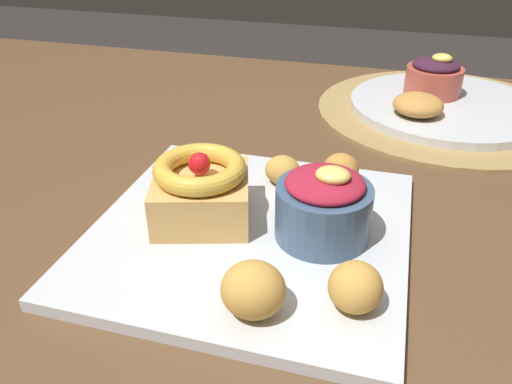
% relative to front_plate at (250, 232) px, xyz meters
% --- Properties ---
extents(dining_table, '(1.57, 0.93, 0.73)m').
position_rel_front_plate_xyz_m(dining_table, '(0.02, 0.13, -0.09)').
color(dining_table, brown).
rests_on(dining_table, ground_plane).
extents(woven_placemat, '(0.39, 0.39, 0.00)m').
position_rel_front_plate_xyz_m(woven_placemat, '(0.20, 0.39, -0.00)').
color(woven_placemat, '#997A47').
rests_on(woven_placemat, dining_table).
extents(front_plate, '(0.30, 0.30, 0.01)m').
position_rel_front_plate_xyz_m(front_plate, '(0.00, 0.00, 0.00)').
color(front_plate, silver).
rests_on(front_plate, dining_table).
extents(cake_slice, '(0.11, 0.11, 0.07)m').
position_rel_front_plate_xyz_m(cake_slice, '(-0.05, 0.00, 0.04)').
color(cake_slice, tan).
rests_on(cake_slice, front_plate).
extents(berry_ramekin, '(0.09, 0.09, 0.08)m').
position_rel_front_plate_xyz_m(berry_ramekin, '(0.07, 0.00, 0.04)').
color(berry_ramekin, '#3D5675').
rests_on(berry_ramekin, front_plate).
extents(fritter_front, '(0.04, 0.04, 0.04)m').
position_rel_front_plate_xyz_m(fritter_front, '(0.11, -0.08, 0.03)').
color(fritter_front, gold).
rests_on(fritter_front, front_plate).
extents(fritter_middle, '(0.04, 0.04, 0.03)m').
position_rel_front_plate_xyz_m(fritter_middle, '(0.01, 0.09, 0.02)').
color(fritter_middle, gold).
rests_on(fritter_middle, front_plate).
extents(fritter_back, '(0.04, 0.04, 0.04)m').
position_rel_front_plate_xyz_m(fritter_back, '(0.07, 0.11, 0.02)').
color(fritter_back, '#BC7F38').
rests_on(fritter_back, front_plate).
extents(fritter_extra, '(0.05, 0.05, 0.04)m').
position_rel_front_plate_xyz_m(fritter_extra, '(0.03, -0.11, 0.03)').
color(fritter_extra, gold).
rests_on(fritter_extra, front_plate).
extents(back_plate, '(0.29, 0.29, 0.01)m').
position_rel_front_plate_xyz_m(back_plate, '(0.20, 0.39, 0.01)').
color(back_plate, silver).
rests_on(back_plate, woven_placemat).
extents(back_ramekin, '(0.09, 0.09, 0.07)m').
position_rel_front_plate_xyz_m(back_ramekin, '(0.17, 0.42, 0.04)').
color(back_ramekin, '#B24C3D').
rests_on(back_ramekin, back_plate).
extents(back_pastry, '(0.07, 0.07, 0.03)m').
position_rel_front_plate_xyz_m(back_pastry, '(0.15, 0.33, 0.03)').
color(back_pastry, '#B77F3D').
rests_on(back_pastry, back_plate).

